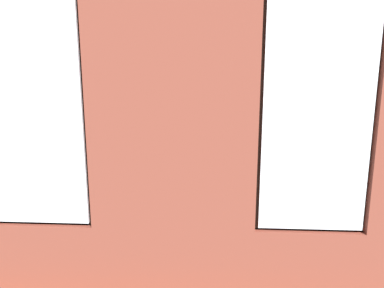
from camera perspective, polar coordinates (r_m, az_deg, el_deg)
The scene contains 15 objects.
ground_plane at distance 5.91m, azimuth -0.16°, elevation -8.68°, with size 7.30×5.78×0.10m, color brown.
brick_wall_with_windows at distance 3.07m, azimuth -3.07°, elevation 2.00°, with size 6.70×0.30×3.07m.
couch_by_window at distance 4.07m, azimuth -4.26°, elevation -12.91°, with size 1.86×0.87×0.80m.
couch_left at distance 6.34m, azimuth 24.69°, elevation -4.75°, with size 0.95×1.97×0.80m.
coffee_table at distance 5.51m, azimuth 1.05°, elevation -5.49°, with size 1.60×0.86×0.43m.
cup_ceramic at distance 5.59m, azimuth -0.95°, elevation -4.17°, with size 0.09×0.09×0.10m, color silver.
candle_jar at distance 5.35m, azimuth 2.29°, elevation -4.86°, with size 0.08×0.08×0.12m, color #B7333D.
table_plant_small at distance 5.60m, azimuth 5.62°, elevation -3.40°, with size 0.15×0.15×0.23m.
remote_silver at distance 5.49m, azimuth 1.06°, elevation -4.92°, with size 0.05×0.17×0.02m, color #B2B2B7.
remote_black at distance 5.41m, azimuth -4.10°, elevation -5.22°, with size 0.05×0.17×0.02m, color black.
papasan_chair at distance 7.57m, azimuth -6.81°, elevation -0.31°, with size 1.01×1.01×0.66m.
potted_plant_mid_room_small at distance 6.64m, azimuth 8.04°, elevation -2.37°, with size 0.31×0.31×0.58m.
potted_plant_between_couches at distance 4.10m, azimuth 15.69°, elevation -10.23°, with size 1.03×0.96×1.32m.
potted_plant_beside_window_right at distance 4.12m, azimuth -20.66°, elevation -6.82°, with size 0.88×0.87×1.37m.
potted_plant_by_left_couch at distance 7.50m, azimuth 18.03°, elevation -1.34°, with size 0.34×0.34×0.57m.
Camera 1 is at (-0.34, 5.51, 2.05)m, focal length 35.00 mm.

